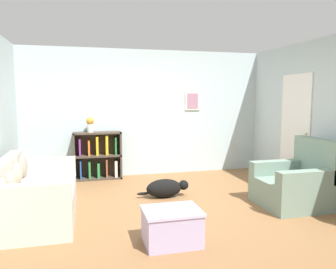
{
  "coord_description": "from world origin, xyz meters",
  "views": [
    {
      "loc": [
        -1.26,
        -4.52,
        1.63
      ],
      "look_at": [
        0.0,
        0.4,
        1.05
      ],
      "focal_mm": 35.0,
      "sensor_mm": 36.0,
      "label": 1
    }
  ],
  "objects_px": {
    "bookshelf": "(98,156)",
    "recliner_chair": "(298,183)",
    "vase": "(90,124)",
    "coffee_table": "(172,225)",
    "couch": "(33,196)",
    "dog": "(165,188)"
  },
  "relations": [
    {
      "from": "bookshelf",
      "to": "dog",
      "type": "xyz_separation_m",
      "value": [
        1.01,
        -1.52,
        -0.31
      ]
    },
    {
      "from": "recliner_chair",
      "to": "coffee_table",
      "type": "distance_m",
      "value": 2.32
    },
    {
      "from": "recliner_chair",
      "to": "vase",
      "type": "height_order",
      "value": "vase"
    },
    {
      "from": "coffee_table",
      "to": "dog",
      "type": "height_order",
      "value": "coffee_table"
    },
    {
      "from": "couch",
      "to": "recliner_chair",
      "type": "height_order",
      "value": "recliner_chair"
    },
    {
      "from": "vase",
      "to": "coffee_table",
      "type": "bearing_deg",
      "value": -75.71
    },
    {
      "from": "recliner_chair",
      "to": "vase",
      "type": "bearing_deg",
      "value": 141.53
    },
    {
      "from": "coffee_table",
      "to": "dog",
      "type": "xyz_separation_m",
      "value": [
        0.34,
        1.67,
        -0.06
      ]
    },
    {
      "from": "dog",
      "to": "vase",
      "type": "bearing_deg",
      "value": 127.37
    },
    {
      "from": "recliner_chair",
      "to": "dog",
      "type": "relative_size",
      "value": 1.18
    },
    {
      "from": "bookshelf",
      "to": "couch",
      "type": "bearing_deg",
      "value": -115.22
    },
    {
      "from": "bookshelf",
      "to": "vase",
      "type": "distance_m",
      "value": 0.67
    },
    {
      "from": "recliner_chair",
      "to": "vase",
      "type": "distance_m",
      "value": 3.89
    },
    {
      "from": "couch",
      "to": "vase",
      "type": "distance_m",
      "value": 2.28
    },
    {
      "from": "recliner_chair",
      "to": "bookshelf",
      "type": "bearing_deg",
      "value": 139.97
    },
    {
      "from": "recliner_chair",
      "to": "dog",
      "type": "height_order",
      "value": "recliner_chair"
    },
    {
      "from": "couch",
      "to": "recliner_chair",
      "type": "relative_size",
      "value": 1.76
    },
    {
      "from": "bookshelf",
      "to": "recliner_chair",
      "type": "distance_m",
      "value": 3.72
    },
    {
      "from": "bookshelf",
      "to": "vase",
      "type": "height_order",
      "value": "vase"
    },
    {
      "from": "recliner_chair",
      "to": "coffee_table",
      "type": "relative_size",
      "value": 1.58
    },
    {
      "from": "bookshelf",
      "to": "coffee_table",
      "type": "bearing_deg",
      "value": -78.15
    },
    {
      "from": "couch",
      "to": "dog",
      "type": "distance_m",
      "value": 2.01
    }
  ]
}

